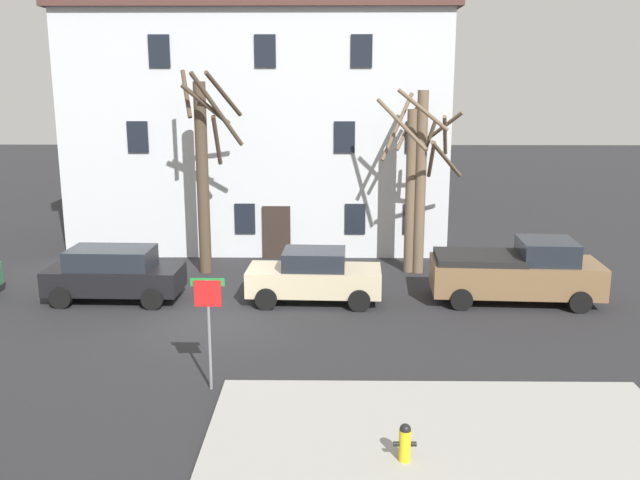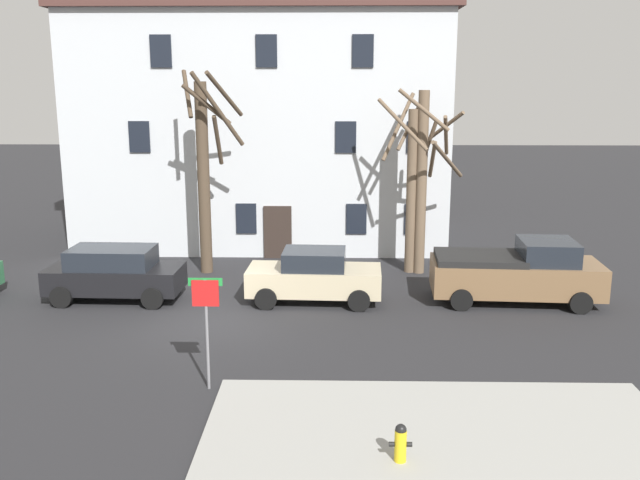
{
  "view_description": "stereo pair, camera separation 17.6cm",
  "coord_description": "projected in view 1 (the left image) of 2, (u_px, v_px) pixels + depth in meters",
  "views": [
    {
      "loc": [
        3.41,
        -19.13,
        6.81
      ],
      "look_at": [
        3.15,
        2.04,
        2.02
      ],
      "focal_mm": 38.88,
      "sensor_mm": 36.0,
      "label": 1
    },
    {
      "loc": [
        3.59,
        -19.12,
        6.81
      ],
      "look_at": [
        3.15,
        2.04,
        2.02
      ],
      "focal_mm": 38.88,
      "sensor_mm": 36.0,
      "label": 2
    }
  ],
  "objects": [
    {
      "name": "ground_plane",
      "position": [
        211.0,
        322.0,
        20.2
      ],
      "size": [
        120.0,
        120.0,
        0.0
      ],
      "primitive_type": "plane",
      "color": "#262628"
    },
    {
      "name": "car_black_wagon",
      "position": [
        114.0,
        273.0,
        22.1
      ],
      "size": [
        4.27,
        2.12,
        1.71
      ],
      "color": "black",
      "rests_on": "ground_plane"
    },
    {
      "name": "tree_bare_far",
      "position": [
        421.0,
        174.0,
        24.74
      ],
      "size": [
        3.08,
        3.08,
        6.66
      ],
      "color": "brown",
      "rests_on": "ground_plane"
    },
    {
      "name": "street_sign_pole",
      "position": [
        208.0,
        312.0,
        15.39
      ],
      "size": [
        0.76,
        0.07,
        2.62
      ],
      "color": "slate",
      "rests_on": "ground_plane"
    },
    {
      "name": "building_main",
      "position": [
        262.0,
        103.0,
        29.83
      ],
      "size": [
        15.74,
        7.55,
        11.8
      ],
      "color": "silver",
      "rests_on": "ground_plane"
    },
    {
      "name": "fire_hydrant",
      "position": [
        405.0,
        442.0,
        12.49
      ],
      "size": [
        0.42,
        0.22,
        0.72
      ],
      "color": "gold",
      "rests_on": "sidewalk_slab"
    },
    {
      "name": "sidewalk_slab",
      "position": [
        454.0,
        460.0,
        12.71
      ],
      "size": [
        9.38,
        6.64,
        0.12
      ],
      "primitive_type": "cube",
      "color": "#999993",
      "rests_on": "ground_plane"
    },
    {
      "name": "bicycle_leaning",
      "position": [
        115.0,
        259.0,
        25.96
      ],
      "size": [
        1.71,
        0.47,
        1.03
      ],
      "color": "black",
      "rests_on": "ground_plane"
    },
    {
      "name": "car_beige_sedan",
      "position": [
        314.0,
        276.0,
        21.93
      ],
      "size": [
        4.28,
        2.11,
        1.69
      ],
      "color": "#C6B793",
      "rests_on": "ground_plane"
    },
    {
      "name": "tree_bare_mid",
      "position": [
        413.0,
        185.0,
        24.99
      ],
      "size": [
        3.04,
        3.03,
        6.49
      ],
      "color": "brown",
      "rests_on": "ground_plane"
    },
    {
      "name": "tree_bare_near",
      "position": [
        204.0,
        168.0,
        24.66
      ],
      "size": [
        2.23,
        2.15,
        7.28
      ],
      "color": "#4C3D2D",
      "rests_on": "ground_plane"
    },
    {
      "name": "pickup_truck_brown",
      "position": [
        517.0,
        272.0,
        21.96
      ],
      "size": [
        5.36,
        2.56,
        2.02
      ],
      "color": "brown",
      "rests_on": "ground_plane"
    }
  ]
}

